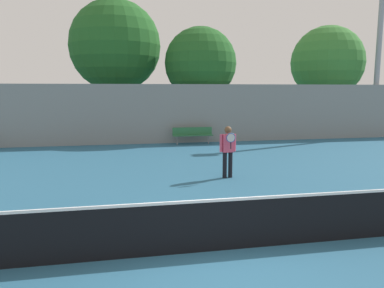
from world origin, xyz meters
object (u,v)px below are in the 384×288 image
Objects in this scene: tennis_net at (212,225)px; tennis_player at (228,148)px; tree_green_tall at (327,63)px; tree_green_broad at (115,46)px; bench_courtside_far at (193,133)px; light_pole_near_left at (379,44)px; tree_dark_dense at (200,64)px.

tennis_player is (1.93, 5.47, 0.49)m from tennis_net.
tennis_net is at bearing -112.89° from tennis_player.
tree_green_broad is (-14.07, 0.66, 0.86)m from tree_green_tall.
tree_green_tall is at bearing 21.10° from bench_courtside_far.
light_pole_near_left is 1.44× the size of tree_green_tall.
tree_dark_dense is at bearing 78.84° from tennis_player.
tree_dark_dense is (1.47, 10.83, 3.49)m from tennis_player.
light_pole_near_left is 1.55× the size of tree_dark_dense.
light_pole_near_left is (12.15, 8.91, 4.70)m from tennis_player.
light_pole_near_left reaches higher than tennis_net.
tennis_net is 20.79m from light_pole_near_left.
tree_green_tall is (12.44, 17.30, 4.23)m from tennis_net.
bench_courtside_far is (2.34, 13.41, 0.07)m from tennis_net.
tennis_net is 18.74m from tree_green_broad.
bench_courtside_far is 12.85m from light_pole_near_left.
tree_green_tall is (10.51, 11.83, 3.74)m from tennis_player.
tree_dark_dense reaches higher than bench_courtside_far.
tree_green_broad is (-3.57, 12.49, 4.60)m from tennis_player.
tree_green_tall is at bearing 54.29° from tennis_net.
bench_courtside_far is 0.33× the size of tree_dark_dense.
tree_green_tall reaches higher than tree_dark_dense.
tree_green_tall is at bearing 44.98° from tennis_player.
tennis_player is 7.96m from bench_courtside_far.
tree_green_broad is 1.26× the size of tree_dark_dense.
tree_green_tall is at bearing -2.67° from tree_green_broad.
light_pole_near_left is 3.49m from tree_green_tall.
tree_green_tall is 0.85× the size of tree_green_broad.
tree_green_tall is at bearing 6.32° from tree_dark_dense.
tennis_player is at bearing 70.53° from tennis_net.
tennis_net is at bearing -101.79° from tree_dark_dense.
bench_courtside_far is at bearing 83.62° from tennis_player.
tree_dark_dense is (5.04, -1.66, -1.11)m from tree_green_broad.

